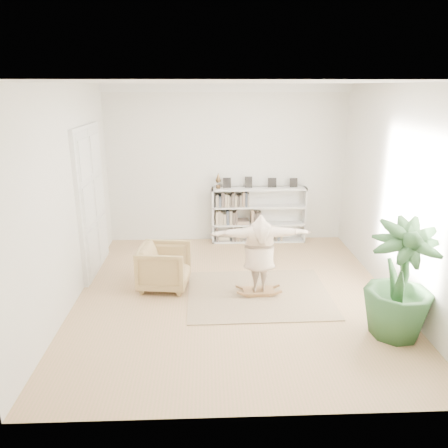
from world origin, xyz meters
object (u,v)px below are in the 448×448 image
(bookshelf, at_px, (258,215))
(person, at_px, (260,251))
(armchair, at_px, (164,267))
(houseplant, at_px, (400,280))
(rocker_board, at_px, (259,291))

(bookshelf, height_order, person, bookshelf)
(armchair, relative_size, person, 0.52)
(person, bearing_deg, houseplant, 142.84)
(rocker_board, distance_m, person, 0.76)
(rocker_board, bearing_deg, armchair, 166.09)
(armchair, bearing_deg, rocker_board, -96.11)
(bookshelf, xyz_separation_m, houseplant, (1.56, -4.20, 0.24))
(rocker_board, xyz_separation_m, person, (-0.00, 0.00, 0.76))
(houseplant, bearing_deg, armchair, 153.62)
(bookshelf, distance_m, houseplant, 4.48)
(bookshelf, relative_size, houseplant, 1.25)
(rocker_board, distance_m, houseplant, 2.45)
(person, xyz_separation_m, houseplant, (1.87, -1.37, 0.05))
(person, relative_size, houseplant, 0.97)
(bookshelf, xyz_separation_m, rocker_board, (-0.31, -2.82, -0.56))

